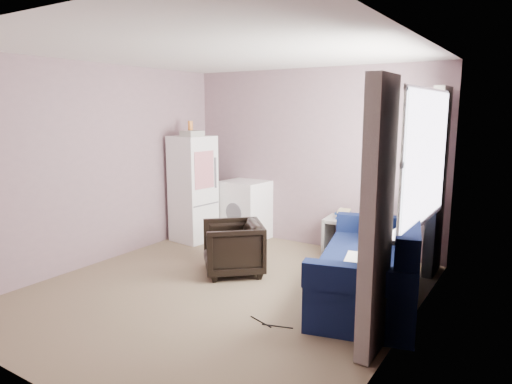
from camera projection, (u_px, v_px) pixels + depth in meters
room at (223, 176)px, 4.71m from camera, size 3.84×4.24×2.54m
armchair at (233, 245)px, 5.41m from camera, size 0.92×0.92×0.69m
fridge at (193, 188)px, 6.73m from camera, size 0.60×0.59×1.77m
washing_machine at (247, 208)px, 6.91m from camera, size 0.67×0.67×0.88m
side_table at (343, 233)px, 6.14m from camera, size 0.49×0.49×0.62m
sofa at (375, 267)px, 4.68m from camera, size 1.42×2.24×0.93m
window_dressing at (414, 197)px, 4.37m from camera, size 0.17×2.62×2.18m
floor_cables at (269, 324)px, 4.15m from camera, size 0.45×0.10×0.01m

